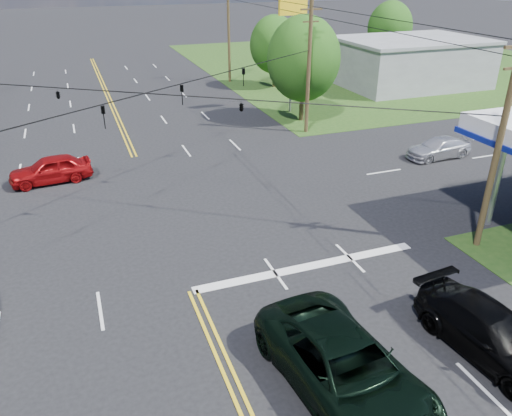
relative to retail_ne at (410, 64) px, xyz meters
name	(u,v)px	position (x,y,z in m)	size (l,w,h in m)	color
ground	(156,207)	(-30.00, -20.00, -2.20)	(280.00, 280.00, 0.00)	black
grass_ne	(383,63)	(5.00, 12.00, -2.20)	(46.00, 48.00, 0.03)	#1D3F14
stop_bar	(308,267)	(-25.00, -28.00, -2.20)	(10.00, 0.50, 0.02)	silver
retail_ne	(410,64)	(0.00, 0.00, 0.00)	(14.00, 10.00, 4.40)	slate
pole_se	(499,142)	(-17.00, -29.00, 2.72)	(1.60, 0.28, 9.50)	#41331B
pole_ne	(309,66)	(-17.00, -11.00, 2.72)	(1.60, 0.28, 9.50)	#41331B
pole_right_far	(229,31)	(-17.00, 8.00, 2.97)	(1.60, 0.28, 10.00)	#41331B
span_wire_signals	(145,93)	(-30.00, -20.00, 3.80)	(26.00, 18.00, 1.13)	black
power_lines	(146,42)	(-30.00, -22.00, 6.40)	(26.04, 100.00, 0.64)	black
tree_right_a	(304,59)	(-16.00, -8.00, 2.67)	(5.70, 5.70, 8.18)	#41331B
tree_right_b	(274,45)	(-13.50, 4.00, 2.02)	(4.94, 4.94, 7.09)	#41331B
tree_far_r	(390,27)	(4.00, 10.00, 2.34)	(5.32, 5.32, 7.63)	#41331B
pickup_dkgreen	(345,368)	(-27.00, -34.52, -1.27)	(3.09, 6.69, 1.86)	black
suv_black	(491,333)	(-21.72, -34.69, -1.40)	(2.24, 5.52, 1.60)	black
sedan_red	(51,169)	(-35.08, -14.50, -1.42)	(1.84, 4.57, 1.56)	maroon
sedan_far	(439,148)	(-11.23, -19.00, -1.55)	(1.82, 4.49, 1.30)	silver
polesign_ne	(292,24)	(-15.83, -5.35, 4.98)	(2.50, 0.49, 9.05)	#A5A5AA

